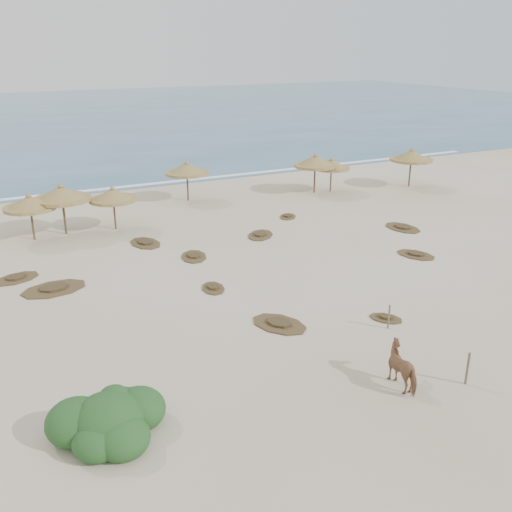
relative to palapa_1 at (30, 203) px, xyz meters
The scene contains 26 objects.
ground 17.39m from the palapa_1, 67.03° to the right, with size 160.00×160.00×0.00m, color beige.
ocean 59.52m from the palapa_1, 83.50° to the left, with size 200.00×100.00×0.01m, color #265272.
foam_line 12.33m from the palapa_1, 56.30° to the left, with size 70.00×0.60×0.01m, color white.
palapa_1 is the anchor object (origin of this frame).
palapa_2 1.81m from the palapa_1, ahead, with size 3.93×3.93×3.02m.
palapa_3 4.57m from the palapa_1, ahead, with size 3.32×3.32×2.64m.
palapa_4 11.48m from the palapa_1, 21.36° to the left, with size 3.35×3.35×2.85m.
palapa_5 19.91m from the palapa_1, ahead, with size 3.49×3.49×2.95m.
palapa_6 21.17m from the palapa_1, ahead, with size 3.28×3.28×2.57m.
palapa_7 27.38m from the palapa_1, ahead, with size 3.23×3.23×3.01m.
horse 22.61m from the palapa_1, 66.74° to the right, with size 0.74×1.63×1.37m, color #9A6A46.
fence_post_near 24.17m from the palapa_1, 63.41° to the right, with size 0.09×0.09×1.14m, color #685B4E.
fence_post_far 20.63m from the palapa_1, 57.66° to the right, with size 0.07×0.07×1.00m, color #685B4E.
bush 19.12m from the palapa_1, 90.41° to the right, with size 3.38×2.97×1.51m.
scrub_1 8.01m from the palapa_1, 90.38° to the right, with size 3.13×2.27×0.16m.
scrub_2 12.76m from the palapa_1, 59.60° to the right, with size 1.26×1.69×0.16m.
scrub_3 9.90m from the palapa_1, 43.50° to the right, with size 1.81×2.28×0.16m.
scrub_4 21.07m from the palapa_1, 33.54° to the right, with size 1.99×2.40×0.16m.
scrub_5 21.43m from the palapa_1, 20.97° to the right, with size 1.79×2.56×0.16m.
scrub_6 6.23m from the palapa_1, 104.33° to the right, with size 2.49×2.05×0.16m.
scrub_7 12.90m from the palapa_1, 23.51° to the right, with size 2.43×2.52×0.16m.
scrub_9 17.06m from the palapa_1, 64.24° to the right, with size 2.45×2.81×0.16m.
scrub_10 15.28m from the palapa_1, ahead, with size 1.72×1.81×0.16m.
scrub_11 18.08m from the palapa_1, 88.02° to the right, with size 2.47×2.58×0.16m.
scrub_12 20.36m from the palapa_1, 55.64° to the right, with size 1.48×1.58×0.16m.
scrub_13 6.74m from the palapa_1, 33.10° to the right, with size 1.83×2.48×0.16m.
Camera 1 is at (-9.10, -16.84, 10.39)m, focal length 40.00 mm.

